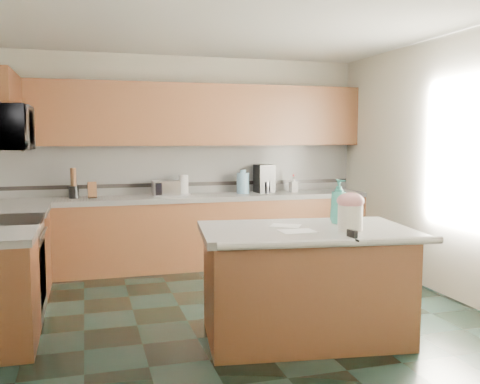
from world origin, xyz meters
name	(u,v)px	position (x,y,z in m)	size (l,w,h in m)	color
floor	(235,316)	(0.00, 0.00, 0.00)	(4.60, 4.60, 0.00)	black
ceiling	(235,18)	(0.00, 0.00, 2.70)	(4.60, 4.60, 0.00)	white
wall_back	(187,161)	(0.00, 2.32, 1.35)	(4.60, 0.04, 2.70)	beige
wall_front	(363,199)	(0.00, -2.32, 1.35)	(4.60, 0.04, 2.70)	beige
wall_right	(453,167)	(2.32, 0.00, 1.35)	(0.04, 4.60, 2.70)	beige
back_base_cab	(193,233)	(0.00, 2.00, 0.43)	(4.60, 0.60, 0.86)	#3D1B0D
back_countertop	(192,198)	(0.00, 2.00, 0.89)	(4.60, 0.64, 0.06)	silver
back_upper_cab	(190,115)	(0.00, 2.13, 1.94)	(4.60, 0.33, 0.78)	#3D1B0D
back_backsplash	(188,169)	(0.00, 2.29, 1.24)	(4.60, 0.02, 0.63)	silver
back_accent_band	(188,184)	(0.00, 2.28, 1.04)	(4.60, 0.01, 0.05)	black
left_base_cab_rear	(18,255)	(-2.00, 1.29, 0.43)	(0.60, 0.82, 0.86)	#3D1B0D
left_counter_rear	(16,211)	(-2.00, 1.29, 0.89)	(0.64, 0.82, 0.06)	silver
left_upper_cab_rear	(0,110)	(-2.13, 1.42, 1.94)	(0.33, 1.09, 0.78)	#3D1B0D
range_body	(8,272)	(-2.00, 0.50, 0.44)	(0.60, 0.76, 0.88)	#B7B7BC
range_oven_door	(42,274)	(-1.71, 0.50, 0.40)	(0.02, 0.68, 0.55)	black
range_cooktop	(6,221)	(-2.00, 0.50, 0.90)	(0.62, 0.78, 0.04)	black
range_handle	(44,233)	(-1.68, 0.50, 0.78)	(0.02, 0.02, 0.66)	#B7B7BC
microwave	(1,128)	(-2.00, 0.50, 1.73)	(0.73, 0.50, 0.41)	#B7B7BC
island_base	(305,287)	(0.40, -0.67, 0.43)	(1.59, 0.91, 0.86)	#3D1B0D
island_top	(305,231)	(0.40, -0.67, 0.89)	(1.69, 1.01, 0.06)	silver
island_bullnose	(333,243)	(0.40, -1.18, 0.89)	(0.06, 0.06, 1.69)	silver
treat_jar	(350,218)	(0.69, -0.89, 1.02)	(0.19, 0.19, 0.20)	white
treat_jar_lid	(350,201)	(0.69, -0.89, 1.16)	(0.21, 0.21, 0.13)	#D6868A
treat_jar_knob	(351,195)	(0.69, -0.89, 1.20)	(0.02, 0.02, 0.07)	tan
treat_jar_knob_end_l	(347,195)	(0.65, -0.89, 1.20)	(0.04, 0.04, 0.04)	tan
treat_jar_knob_end_r	(355,195)	(0.73, -0.89, 1.20)	(0.04, 0.04, 0.04)	tan
soap_bottle_island	(339,201)	(0.77, -0.54, 1.11)	(0.14, 0.15, 0.38)	teal
paper_sheet_a	(298,231)	(0.28, -0.81, 0.92)	(0.27, 0.20, 0.00)	white
paper_sheet_b	(285,226)	(0.29, -0.54, 0.92)	(0.24, 0.18, 0.00)	white
clamp_body	(352,236)	(0.57, -1.16, 0.93)	(0.03, 0.10, 0.09)	black
clamp_handle	(356,240)	(0.57, -1.22, 0.91)	(0.02, 0.02, 0.07)	black
knife_block	(92,190)	(-1.22, 2.05, 1.01)	(0.10, 0.09, 0.19)	#472814
utensil_crock	(74,192)	(-1.44, 2.08, 0.99)	(0.12, 0.12, 0.15)	black
utensil_bundle	(73,177)	(-1.44, 2.08, 1.18)	(0.07, 0.07, 0.22)	#472814
toaster_oven	(166,188)	(-0.33, 2.05, 1.02)	(0.34, 0.23, 0.19)	#B7B7BC
toaster_oven_door	(167,189)	(-0.33, 1.94, 1.02)	(0.30, 0.01, 0.15)	black
paper_towel	(184,185)	(-0.09, 2.10, 1.05)	(0.11, 0.11, 0.25)	white
paper_towel_base	(184,194)	(-0.09, 2.10, 0.93)	(0.17, 0.17, 0.01)	#B7B7BC
water_jug	(243,183)	(0.69, 2.06, 1.06)	(0.16, 0.16, 0.27)	#6B9CBE
water_jug_neck	(243,171)	(0.69, 2.06, 1.21)	(0.08, 0.08, 0.04)	#6B9CBE
coffee_maker	(264,179)	(0.99, 2.08, 1.11)	(0.22, 0.24, 0.37)	black
coffee_carafe	(266,187)	(0.99, 2.03, 1.00)	(0.15, 0.15, 0.15)	black
soap_bottle_back	(293,184)	(1.40, 2.05, 1.02)	(0.09, 0.10, 0.21)	white
soap_back_cap	(293,175)	(1.40, 2.05, 1.14)	(0.02, 0.02, 0.03)	red
window_light_proxy	(464,153)	(2.29, -0.20, 1.50)	(0.02, 1.40, 1.10)	white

